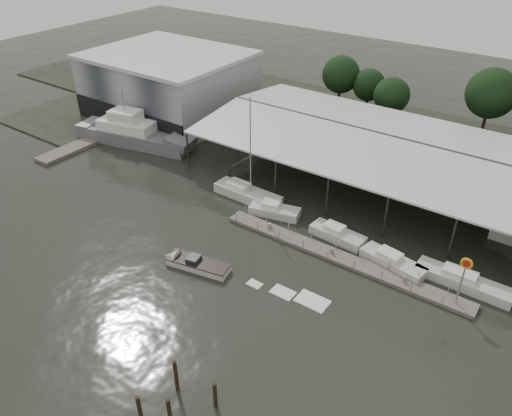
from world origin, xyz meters
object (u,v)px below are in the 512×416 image
Objects in this scene: shell_fuel_sign at (464,273)px; grey_trawler at (135,134)px; speedboat_underway at (193,263)px; white_sailboat at (247,193)px.

grey_trawler is at bearing 171.50° from shell_fuel_sign.
speedboat_underway is at bearing -157.69° from shell_fuel_sign.
shell_fuel_sign is 0.31× the size of speedboat_underway.
grey_trawler is 1.46× the size of white_sailboat.
speedboat_underway is at bearing -74.75° from white_sailboat.
shell_fuel_sign is at bearing -169.17° from speedboat_underway.
white_sailboat is at bearing -19.94° from grey_trawler.
white_sailboat is 0.75× the size of speedboat_underway.
white_sailboat reaches higher than speedboat_underway.
white_sailboat is (23.47, -3.18, -0.92)m from grey_trawler.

